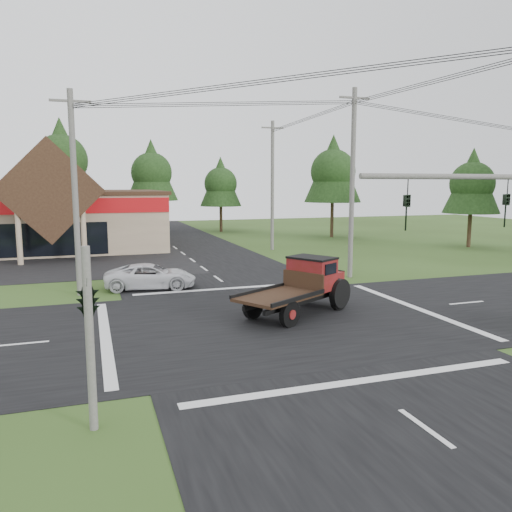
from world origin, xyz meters
name	(u,v)px	position (x,y,z in m)	size (l,w,h in m)	color
ground	(276,321)	(0.00, 0.00, 0.00)	(120.00, 120.00, 0.00)	#2E4518
road_ns	(276,321)	(0.00, 0.00, 0.01)	(12.00, 120.00, 0.02)	black
road_ew	(276,321)	(0.00, 0.00, 0.01)	(120.00, 12.00, 0.02)	black
traffic_signal_corner	(87,283)	(-7.50, -7.32, 3.52)	(0.53, 2.48, 4.40)	#595651
utility_pole_nw	(75,192)	(-8.00, 8.00, 5.39)	(2.00, 0.30, 10.50)	#595651
utility_pole_ne	(352,182)	(8.00, 8.00, 5.89)	(2.00, 0.30, 11.50)	#595651
utility_pole_n	(272,185)	(8.00, 22.00, 5.74)	(2.00, 0.30, 11.20)	#595651
tree_row_c	(61,158)	(-10.00, 41.00, 8.72)	(7.28, 7.28, 13.13)	#332316
tree_row_d	(152,171)	(0.00, 42.00, 7.38)	(6.16, 6.16, 11.11)	#332316
tree_row_e	(221,182)	(8.00, 40.00, 6.03)	(5.04, 5.04, 9.09)	#332316
tree_side_ne	(333,169)	(18.00, 30.00, 7.38)	(6.16, 6.16, 11.11)	#332316
tree_side_e_near	(472,181)	(26.00, 18.00, 6.03)	(5.04, 5.04, 9.09)	#332316
antique_flatbed_truck	(296,287)	(1.21, 0.68, 1.27)	(2.31, 6.05, 2.53)	#56150C
white_pickup	(151,276)	(-4.26, 8.51, 0.69)	(2.30, 4.99, 1.39)	silver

